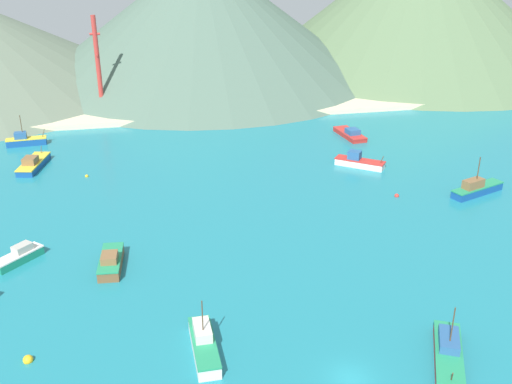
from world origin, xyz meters
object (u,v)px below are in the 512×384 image
object	(u,v)px
fishing_boat_4	(19,256)
fishing_boat_7	(350,134)
fishing_boat_9	(448,353)
fishing_boat_11	(33,164)
buoy_1	(87,176)
fishing_boat_10	(359,162)
buoy_2	(28,360)
fishing_boat_6	(204,344)
buoy_0	(397,196)
radio_tower	(98,66)
fishing_boat_2	(25,140)
fishing_boat_3	(111,261)
fishing_boat_0	(476,189)

from	to	relation	value
fishing_boat_4	fishing_boat_7	distance (m)	72.08
fishing_boat_7	fishing_boat_9	xyz separation A→B (m)	(-14.90, -69.17, 0.11)
fishing_boat_11	buoy_1	distance (m)	11.59
fishing_boat_4	fishing_boat_10	size ratio (longest dim) A/B	0.72
fishing_boat_10	buoy_2	xyz separation A→B (m)	(-51.41, -44.41, -0.73)
fishing_boat_6	buoy_0	xyz separation A→B (m)	(35.28, 32.35, -0.85)
fishing_boat_10	fishing_boat_7	bearing A→B (deg)	75.13
fishing_boat_6	buoy_2	xyz separation A→B (m)	(-17.29, 2.09, -0.80)
fishing_boat_10	buoy_0	xyz separation A→B (m)	(1.15, -14.14, -0.78)
fishing_boat_10	buoy_1	size ratio (longest dim) A/B	14.21
fishing_boat_9	buoy_1	xyz separation A→B (m)	(-37.94, 57.30, -0.67)
fishing_boat_4	radio_tower	xyz separation A→B (m)	(8.56, 67.63, 10.76)
radio_tower	buoy_1	bearing A→B (deg)	-92.48
fishing_boat_9	buoy_0	distance (m)	40.09
fishing_boat_2	fishing_boat_6	world-z (taller)	fishing_boat_2
fishing_boat_3	buoy_2	bearing A→B (deg)	-114.81
fishing_boat_3	buoy_0	bearing A→B (deg)	16.71
fishing_boat_0	radio_tower	distance (m)	85.98
fishing_boat_3	fishing_boat_7	distance (m)	65.34
buoy_0	buoy_2	xyz separation A→B (m)	(-52.57, -30.26, 0.05)
fishing_boat_4	buoy_2	distance (m)	21.06
fishing_boat_0	buoy_1	distance (m)	65.91
fishing_boat_2	fishing_boat_3	world-z (taller)	fishing_boat_2
fishing_boat_3	fishing_boat_11	size ratio (longest dim) A/B	0.75
fishing_boat_4	fishing_boat_10	distance (m)	60.15
fishing_boat_10	radio_tower	distance (m)	65.01
buoy_0	buoy_2	size ratio (longest dim) A/B	0.73
buoy_2	radio_tower	xyz separation A→B (m)	(4.69, 88.33, 11.39)
fishing_boat_2	fishing_boat_6	size ratio (longest dim) A/B	0.91
fishing_boat_4	fishing_boat_9	xyz separation A→B (m)	(44.80, -28.80, -0.04)
fishing_boat_0	fishing_boat_7	distance (m)	33.95
fishing_boat_10	fishing_boat_0	bearing A→B (deg)	-48.25
buoy_0	fishing_boat_11	bearing A→B (deg)	156.87
fishing_boat_2	fishing_boat_3	size ratio (longest dim) A/B	0.99
fishing_boat_0	fishing_boat_7	bearing A→B (deg)	106.66
fishing_boat_9	buoy_2	xyz separation A→B (m)	(-40.94, 8.10, -0.60)
fishing_boat_9	fishing_boat_6	bearing A→B (deg)	165.74
fishing_boat_2	buoy_2	xyz separation A→B (m)	(9.88, -69.20, -0.81)
fishing_boat_3	buoy_0	xyz separation A→B (m)	(44.80, 13.45, -0.77)
buoy_0	fishing_boat_3	bearing A→B (deg)	-163.29
fishing_boat_3	radio_tower	distance (m)	72.38
buoy_1	fishing_boat_4	bearing A→B (deg)	-103.54
fishing_boat_10	fishing_boat_11	distance (m)	59.14
fishing_boat_3	fishing_boat_9	xyz separation A→B (m)	(33.16, -24.91, -0.12)
fishing_boat_4	fishing_boat_10	world-z (taller)	fishing_boat_10
fishing_boat_11	radio_tower	size ratio (longest dim) A/B	0.47
fishing_boat_11	fishing_boat_9	bearing A→B (deg)	-53.22
fishing_boat_4	buoy_2	xyz separation A→B (m)	(3.87, -20.70, -0.64)
fishing_boat_11	buoy_0	world-z (taller)	fishing_boat_11
radio_tower	fishing_boat_11	bearing A→B (deg)	-109.11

